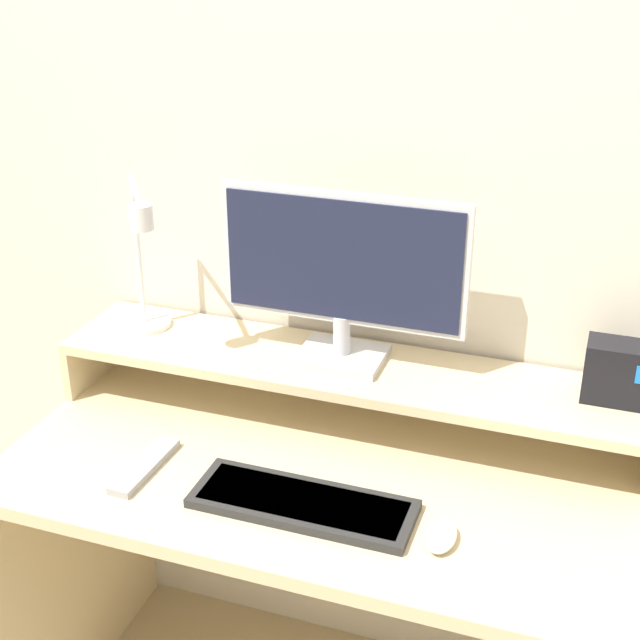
{
  "coord_description": "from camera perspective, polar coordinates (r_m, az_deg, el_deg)",
  "views": [
    {
      "loc": [
        0.49,
        -1.07,
        1.75
      ],
      "look_at": [
        -0.01,
        0.34,
        1.05
      ],
      "focal_mm": 50.0,
      "sensor_mm": 36.0,
      "label": 1
    }
  ],
  "objects": [
    {
      "name": "wall_back",
      "position": [
        1.86,
        3.46,
        9.52
      ],
      "size": [
        6.0,
        0.05,
        2.5
      ],
      "color": "beige",
      "rests_on": "ground_plane"
    },
    {
      "name": "remote_control",
      "position": [
        1.81,
        -11.16,
        -9.16
      ],
      "size": [
        0.06,
        0.2,
        0.02
      ],
      "color": "#99999E",
      "rests_on": "desk"
    },
    {
      "name": "monitor",
      "position": [
        1.79,
        1.46,
        3.17
      ],
      "size": [
        0.51,
        0.14,
        0.36
      ],
      "color": "#BCBCC1",
      "rests_on": "monitor_shelf"
    },
    {
      "name": "desk",
      "position": [
        1.91,
        -0.11,
        -14.69
      ],
      "size": [
        1.25,
        0.62,
        0.74
      ],
      "color": "beige",
      "rests_on": "ground_plane"
    },
    {
      "name": "keyboard",
      "position": [
        1.67,
        -1.11,
        -11.65
      ],
      "size": [
        0.42,
        0.15,
        0.02
      ],
      "color": "#282828",
      "rests_on": "desk"
    },
    {
      "name": "desk_lamp",
      "position": [
        1.94,
        -11.31,
        2.99
      ],
      "size": [
        0.19,
        0.24,
        0.35
      ],
      "color": "silver",
      "rests_on": "monitor_shelf"
    },
    {
      "name": "monitor_shelf",
      "position": [
        1.87,
        1.79,
        -3.37
      ],
      "size": [
        1.25,
        0.25,
        0.14
      ],
      "color": "beige",
      "rests_on": "desk"
    },
    {
      "name": "mouse",
      "position": [
        1.61,
        7.77,
        -13.55
      ],
      "size": [
        0.05,
        0.09,
        0.03
      ],
      "color": "white",
      "rests_on": "desk"
    },
    {
      "name": "router_dock",
      "position": [
        1.79,
        18.58,
        -3.19
      ],
      "size": [
        0.13,
        0.08,
        0.12
      ],
      "color": "black",
      "rests_on": "monitor_shelf"
    }
  ]
}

